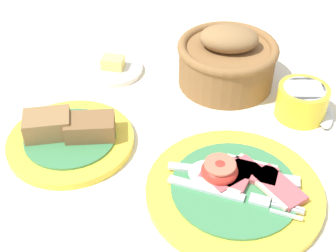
# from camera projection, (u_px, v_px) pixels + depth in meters

# --- Properties ---
(ground_plane) EXTENTS (3.00, 3.00, 0.00)m
(ground_plane) POSITION_uv_depth(u_px,v_px,m) (191.00, 189.00, 0.66)
(ground_plane) COLOR beige
(breakfast_plate) EXTENTS (0.25, 0.25, 0.04)m
(breakfast_plate) POSITION_uv_depth(u_px,v_px,m) (233.00, 187.00, 0.65)
(breakfast_plate) COLOR yellow
(breakfast_plate) RESTS_ON ground_plane
(bread_plate) EXTENTS (0.20, 0.20, 0.05)m
(bread_plate) POSITION_uv_depth(u_px,v_px,m) (70.00, 136.00, 0.72)
(bread_plate) COLOR yellow
(bread_plate) RESTS_ON ground_plane
(sugar_cup) EXTENTS (0.08, 0.08, 0.06)m
(sugar_cup) POSITION_uv_depth(u_px,v_px,m) (302.00, 101.00, 0.77)
(sugar_cup) COLOR yellow
(sugar_cup) RESTS_ON ground_plane
(bread_basket) EXTENTS (0.18, 0.18, 0.11)m
(bread_basket) POSITION_uv_depth(u_px,v_px,m) (227.00, 60.00, 0.83)
(bread_basket) COLOR brown
(bread_basket) RESTS_ON ground_plane
(butter_dish) EXTENTS (0.11, 0.11, 0.03)m
(butter_dish) POSITION_uv_depth(u_px,v_px,m) (113.00, 68.00, 0.88)
(butter_dish) COLOR silver
(butter_dish) RESTS_ON ground_plane
(teaspoon_by_saucer) EXTENTS (0.05, 0.19, 0.01)m
(teaspoon_by_saucer) POSITION_uv_depth(u_px,v_px,m) (326.00, 126.00, 0.76)
(teaspoon_by_saucer) COLOR silver
(teaspoon_by_saucer) RESTS_ON ground_plane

